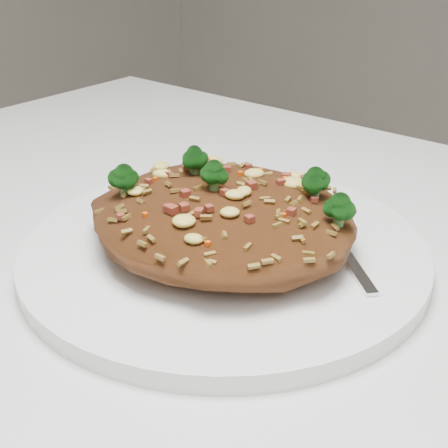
{
  "coord_description": "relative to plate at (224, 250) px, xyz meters",
  "views": [
    {
      "loc": [
        0.14,
        -0.27,
        0.98
      ],
      "look_at": [
        -0.12,
        0.05,
        0.78
      ],
      "focal_mm": 50.0,
      "sensor_mm": 36.0,
      "label": 1
    }
  ],
  "objects": [
    {
      "name": "fork",
      "position": [
        0.07,
        0.05,
        0.01
      ],
      "size": [
        0.13,
        0.12,
        0.0
      ],
      "rotation": [
        0.0,
        0.0,
        -0.73
      ],
      "color": "silver",
      "rests_on": "plate"
    },
    {
      "name": "plate",
      "position": [
        0.0,
        0.0,
        0.0
      ],
      "size": [
        0.3,
        0.3,
        0.01
      ],
      "primitive_type": "cylinder",
      "color": "white",
      "rests_on": "dining_table"
    },
    {
      "name": "fried_rice",
      "position": [
        0.0,
        0.0,
        0.04
      ],
      "size": [
        0.2,
        0.18,
        0.07
      ],
      "color": "brown",
      "rests_on": "plate"
    }
  ]
}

